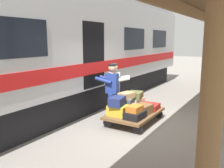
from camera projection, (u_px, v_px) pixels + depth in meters
ground_plane at (151, 127)px, 6.81m from camera, size 60.00×60.00×0.00m
train_car at (58, 50)px, 8.20m from camera, size 3.02×16.06×4.00m
luggage_cart at (135, 114)px, 7.12m from camera, size 1.19×1.91×0.32m
suitcase_cream_canvas at (135, 102)px, 7.66m from camera, size 0.50×0.59×0.29m
suitcase_teal_softside at (127, 108)px, 7.23m from camera, size 0.54×0.61×0.20m
suitcase_black_hardshell at (135, 115)px, 6.52m from camera, size 0.46×0.59×0.20m
suitcase_yellow_case at (118, 110)px, 6.78m from camera, size 0.53×0.46×0.29m
suitcase_red_plastic at (150, 107)px, 7.41m from camera, size 0.53×0.58×0.16m
suitcase_brown_leather at (143, 109)px, 6.96m from camera, size 0.48×0.55×0.26m
suitcase_navy_fabric at (117, 101)px, 6.72m from camera, size 0.44×0.57×0.24m
suitcase_slate_roller at (126, 101)px, 7.24m from camera, size 0.50×0.59×0.19m
suitcase_orange_carryall at (135, 109)px, 6.48m from camera, size 0.34×0.44×0.16m
suitcase_olive_duffel at (135, 95)px, 7.60m from camera, size 0.51×0.58×0.20m
suitcase_tan_vintage at (127, 95)px, 7.21m from camera, size 0.41×0.52×0.17m
porter_in_overalls at (111, 90)px, 7.34m from camera, size 0.70×0.49×1.70m
porter_by_door at (115, 88)px, 7.54m from camera, size 0.74×0.62×1.70m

